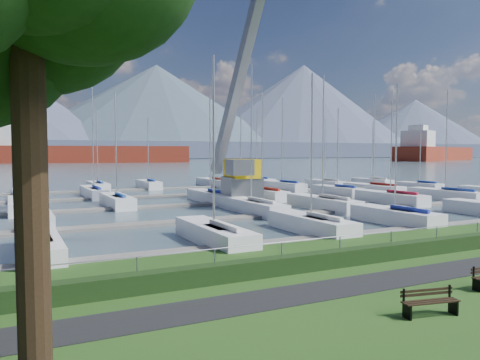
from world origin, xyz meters
TOP-DOWN VIEW (x-y plane):
  - path at (0.00, -3.00)m, footprint 160.00×2.00m
  - water at (0.00, 260.00)m, footprint 800.00×540.00m
  - hedge at (0.00, -0.40)m, footprint 80.00×0.70m
  - fence at (0.00, 0.00)m, footprint 80.00×0.04m
  - foothill at (0.00, 330.00)m, footprint 900.00×80.00m
  - mountains at (7.35, 404.62)m, footprint 1190.00×360.00m
  - docks at (0.00, 26.00)m, footprint 90.00×41.60m
  - bench_left at (-2.77, -6.50)m, footprint 1.85×0.77m
  - crane at (6.35, 24.78)m, footprint 5.00×13.33m
  - cargo_ship_mid at (14.38, 212.41)m, footprint 94.85×32.89m
  - cargo_ship_east at (209.42, 179.31)m, footprint 91.53×54.27m
  - sailboat_fleet at (-1.76, 29.08)m, footprint 75.01×49.43m

SIDE VIEW (x-z plane):
  - water at x=0.00m, z-range -0.50..-0.30m
  - docks at x=0.00m, z-range -0.34..-0.09m
  - path at x=0.00m, z-range -0.01..0.03m
  - hedge at x=0.00m, z-range 0.00..0.70m
  - bench_left at x=-2.77m, z-range -0.01..0.84m
  - fence at x=0.00m, z-range 1.18..1.22m
  - cargo_ship_mid at x=14.38m, z-range -7.15..14.35m
  - cargo_ship_east at x=209.42m, z-range -7.14..14.36m
  - crane at x=6.35m, z-range -5.85..16.50m
  - sailboat_fleet at x=-1.76m, z-range -1.16..12.01m
  - foothill at x=0.00m, z-range 0.00..12.00m
  - mountains at x=7.35m, z-range -10.82..104.18m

